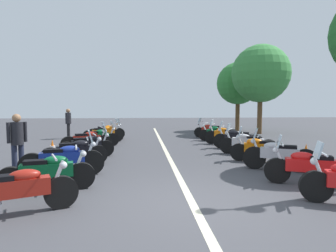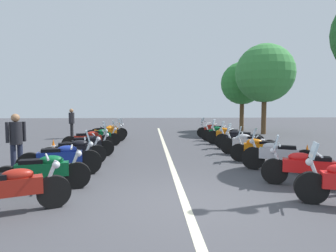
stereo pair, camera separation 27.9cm
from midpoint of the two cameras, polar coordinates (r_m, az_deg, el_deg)
ground_plane at (r=5.66m, az=4.98°, el=-15.45°), size 80.00×80.00×0.00m
lane_centre_stripe at (r=11.50m, az=0.50°, el=-5.39°), size 25.51×0.16×0.01m
motorcycle_left_row_0 at (r=5.68m, az=-28.32°, el=-11.13°), size 1.04×2.02×0.98m
motorcycle_left_row_1 at (r=6.86m, az=-22.66°, el=-8.40°), size 0.76×2.02×0.98m
motorcycle_left_row_2 at (r=8.14m, az=-19.75°, el=-6.17°), size 0.77×2.15×1.23m
motorcycle_left_row_3 at (r=9.50m, az=-17.52°, el=-4.85°), size 0.86×2.01×0.99m
motorcycle_left_row_4 at (r=10.89m, az=-15.17°, el=-3.66°), size 0.73×1.98×1.19m
motorcycle_left_row_5 at (r=12.30m, az=-15.07°, el=-2.70°), size 0.92×2.03×1.22m
motorcycle_left_row_6 at (r=13.64m, az=-13.04°, el=-2.09°), size 0.82×1.99×1.19m
motorcycle_left_row_7 at (r=15.15m, az=-11.83°, el=-1.40°), size 0.95×2.08×1.22m
motorcycle_left_row_8 at (r=16.39m, az=-11.24°, el=-1.01°), size 0.77×2.07×1.21m
motorcycle_right_row_1 at (r=7.48m, az=27.08°, el=-7.40°), size 1.03×1.97×1.20m
motorcycle_right_row_2 at (r=8.85m, az=22.01°, el=-5.43°), size 1.08×1.92×1.23m
motorcycle_right_row_3 at (r=10.04m, az=18.59°, el=-4.37°), size 0.92×1.90×1.19m
motorcycle_right_row_4 at (r=11.30m, az=16.41°, el=-3.34°), size 1.22×1.97×1.21m
motorcycle_right_row_5 at (r=12.79m, az=14.66°, el=-2.43°), size 1.03×2.06×1.22m
motorcycle_right_row_6 at (r=14.11m, az=12.38°, el=-1.79°), size 1.09×1.95×1.23m
motorcycle_right_row_7 at (r=15.37m, az=10.86°, el=-1.40°), size 1.18×1.90×0.99m
motorcycle_right_row_8 at (r=16.89m, az=9.61°, el=-0.86°), size 1.13×1.90×1.20m
traffic_cone_1 at (r=10.72m, az=26.88°, el=-4.96°), size 0.36×0.36×0.61m
traffic_cone_2 at (r=11.75m, az=-21.44°, el=-4.05°), size 0.36×0.36×0.61m
bystander_1 at (r=8.83m, az=-27.46°, el=-2.30°), size 0.39×0.41×1.68m
bystander_2 at (r=17.43m, az=-18.41°, el=0.99°), size 0.53×0.32×1.74m
roadside_tree_0 at (r=20.23m, az=19.30°, el=9.97°), size 3.87×3.87×6.01m
roadside_tree_1 at (r=22.41m, az=15.09°, el=8.30°), size 3.21×3.21×5.23m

